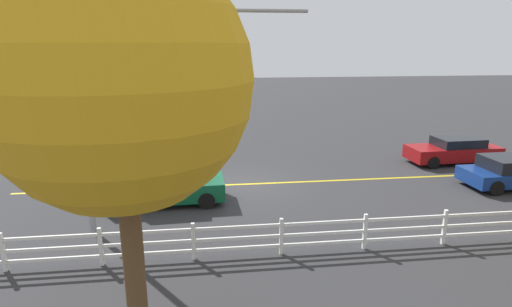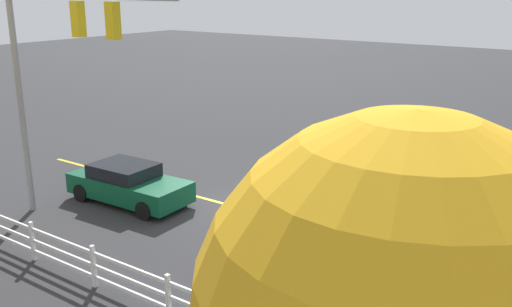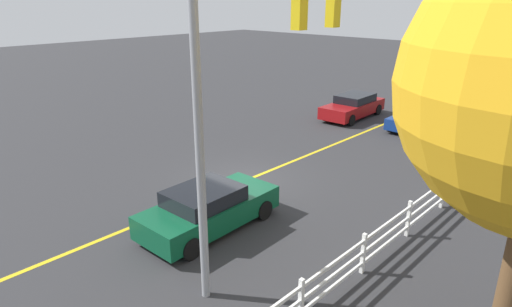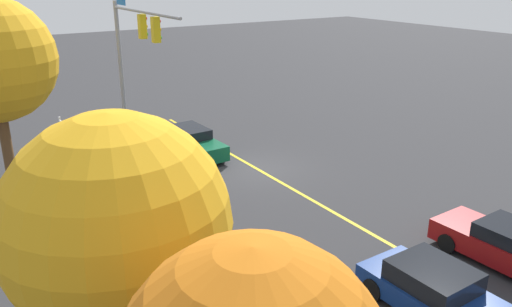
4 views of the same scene
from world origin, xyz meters
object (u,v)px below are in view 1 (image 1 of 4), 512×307
car_0 (165,186)px  tree_1 (118,81)px  car_2 (511,172)px  car_1 (454,150)px

car_0 → tree_1: bearing=-90.9°
car_0 → car_2: bearing=-1.8°
car_0 → tree_1: (-0.15, 8.16, 4.82)m
tree_1 → car_0: bearing=-88.9°
car_1 → tree_1: (14.53, 12.09, 4.83)m
car_0 → tree_1: 9.48m
car_0 → car_1: size_ratio=0.95×
car_1 → tree_1: bearing=37.6°
car_0 → car_1: car_0 is taller
car_2 → tree_1: (14.81, 8.21, 4.84)m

